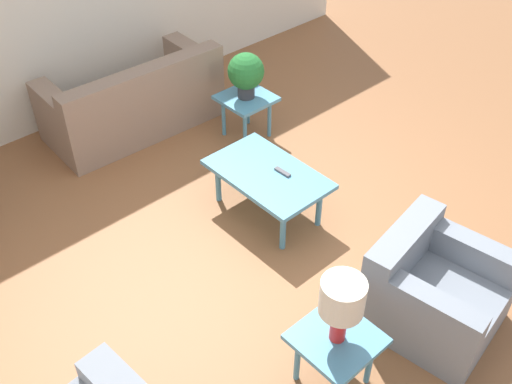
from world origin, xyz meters
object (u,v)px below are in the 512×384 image
at_px(potted_plant, 246,73).
at_px(table_lamp, 342,301).
at_px(armchair, 432,291).
at_px(coffee_table, 268,177).
at_px(side_table_plant, 246,103).
at_px(sofa, 135,103).
at_px(side_table_lamp, 336,344).

relative_size(potted_plant, table_lamp, 0.93).
bearing_deg(table_lamp, armchair, -97.25).
xyz_separation_m(coffee_table, potted_plant, (1.03, -0.66, 0.33)).
relative_size(armchair, side_table_plant, 1.92).
xyz_separation_m(side_table_plant, potted_plant, (0.00, 0.00, 0.34)).
relative_size(side_table_plant, table_lamp, 0.99).
bearing_deg(sofa, side_table_plant, 133.28).
xyz_separation_m(coffee_table, side_table_plant, (1.03, -0.66, -0.01)).
xyz_separation_m(armchair, potted_plant, (2.67, -0.60, 0.43)).
relative_size(side_table_lamp, table_lamp, 0.99).
bearing_deg(armchair, sofa, 83.97).
height_order(coffee_table, table_lamp, table_lamp).
bearing_deg(table_lamp, potted_plant, -30.41).
xyz_separation_m(armchair, side_table_plant, (2.67, -0.60, 0.09)).
bearing_deg(side_table_lamp, side_table_plant, -30.41).
height_order(armchair, coffee_table, armchair).
height_order(side_table_lamp, table_lamp, table_lamp).
bearing_deg(armchair, side_table_lamp, 164.11).
relative_size(sofa, armchair, 1.89).
height_order(sofa, coffee_table, sofa).
bearing_deg(table_lamp, side_table_plant, -30.41).
height_order(side_table_plant, side_table_lamp, same).
height_order(armchair, side_table_lamp, armchair).
distance_m(side_table_lamp, table_lamp, 0.42).
distance_m(sofa, coffee_table, 1.90).
relative_size(armchair, table_lamp, 1.90).
relative_size(side_table_plant, side_table_lamp, 1.00).
xyz_separation_m(sofa, side_table_lamp, (-3.43, 0.74, 0.08)).
bearing_deg(sofa, potted_plant, 133.28).
bearing_deg(potted_plant, table_lamp, 149.59).
relative_size(coffee_table, side_table_plant, 2.09).
distance_m(sofa, side_table_plant, 1.16).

